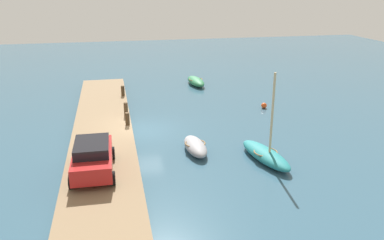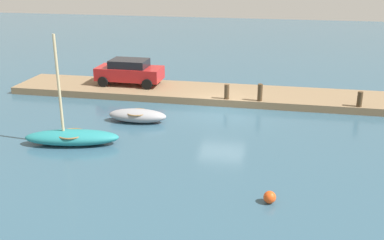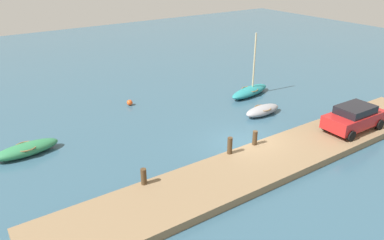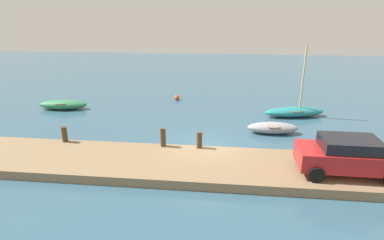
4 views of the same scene
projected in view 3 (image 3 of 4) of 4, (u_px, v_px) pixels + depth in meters
The scene contains 10 objects.
ground_plane at pixel (245, 144), 22.47m from camera, with size 84.00×84.00×0.00m, color #33566B.
dock_platform at pixel (275, 158), 20.53m from camera, with size 26.29×3.65×0.41m, color #846B4C.
rowboat_teal at pixel (250, 91), 29.94m from camera, with size 4.32×2.01×4.89m.
dinghy_grey at pixel (262, 110), 26.39m from camera, with size 3.00×1.21×0.67m.
rowboat_green at pixel (26, 149), 21.18m from camera, with size 3.67×1.48×0.70m.
mooring_post_west at pixel (144, 176), 17.77m from camera, with size 0.28×0.28×0.81m, color #47331E.
mooring_post_mid_west at pixel (230, 146), 20.45m from camera, with size 0.27×0.27×0.95m, color #47331E.
mooring_post_mid_east at pixel (255, 138), 21.42m from camera, with size 0.27×0.27×0.83m, color #47331E.
parked_car at pixel (354, 117), 23.06m from camera, with size 4.05×2.06×1.57m.
marker_buoy at pixel (130, 103), 28.06m from camera, with size 0.43×0.43×0.43m, color #E54C19.
Camera 3 is at (-13.84, -14.66, 10.51)m, focal length 35.45 mm.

